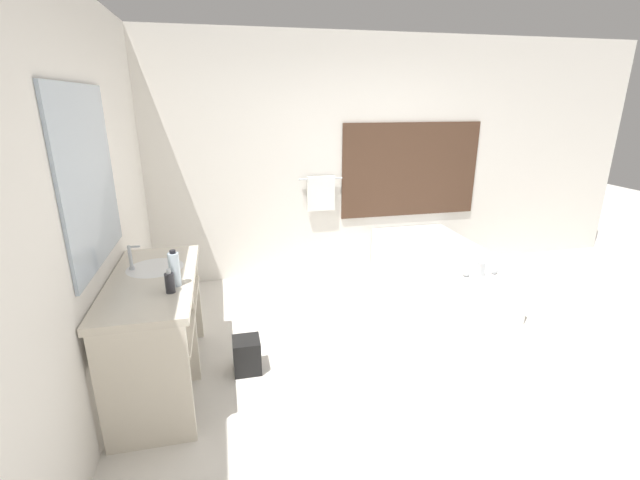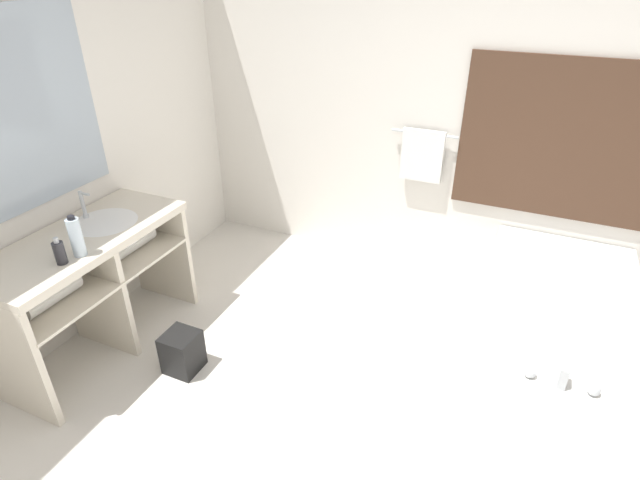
{
  "view_description": "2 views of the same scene",
  "coord_description": "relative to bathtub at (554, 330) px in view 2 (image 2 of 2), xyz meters",
  "views": [
    {
      "loc": [
        -1.38,
        -2.54,
        2.0
      ],
      "look_at": [
        -0.57,
        1.04,
        0.8
      ],
      "focal_mm": 24.0,
      "sensor_mm": 36.0,
      "label": 1
    },
    {
      "loc": [
        0.46,
        -1.46,
        2.29
      ],
      "look_at": [
        -0.6,
        0.93,
        0.81
      ],
      "focal_mm": 28.0,
      "sensor_mm": 36.0,
      "label": 2
    }
  ],
  "objects": [
    {
      "name": "wall_back_with_blinds",
      "position": [
        -0.78,
        0.89,
        1.07
      ],
      "size": [
        7.4,
        0.13,
        2.7
      ],
      "color": "white",
      "rests_on": "ground_plane"
    },
    {
      "name": "vanity_counter",
      "position": [
        -2.71,
        -0.98,
        0.33
      ],
      "size": [
        0.57,
        1.29,
        0.84
      ],
      "color": "beige",
      "rests_on": "ground_plane"
    },
    {
      "name": "sink_faucet",
      "position": [
        -2.87,
        -0.81,
        0.65
      ],
      "size": [
        0.09,
        0.04,
        0.18
      ],
      "color": "silver",
      "rests_on": "vanity_counter"
    },
    {
      "name": "bathtub",
      "position": [
        0.0,
        0.0,
        0.0
      ],
      "size": [
        0.91,
        1.7,
        0.63
      ],
      "color": "white",
      "rests_on": "ground_plane"
    },
    {
      "name": "water_bottle_1",
      "position": [
        -2.53,
        -1.17,
        0.68
      ],
      "size": [
        0.07,
        0.07,
        0.24
      ],
      "color": "silver",
      "rests_on": "vanity_counter"
    },
    {
      "name": "soap_dispenser",
      "position": [
        -2.56,
        -1.27,
        0.63
      ],
      "size": [
        0.06,
        0.06,
        0.16
      ],
      "color": "#28282D",
      "rests_on": "vanity_counter"
    },
    {
      "name": "waste_bin",
      "position": [
        -2.1,
        -0.98,
        -0.14
      ],
      "size": [
        0.21,
        0.21,
        0.27
      ],
      "color": "black",
      "rests_on": "ground_plane"
    }
  ]
}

